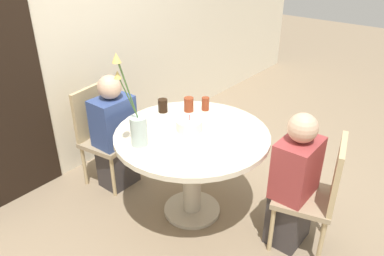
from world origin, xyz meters
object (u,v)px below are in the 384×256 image
object	(u,v)px
person_guest	(115,136)
person_woman	(294,185)
side_plate	(225,118)
chair_far_back	(317,190)
flower_vase	(136,122)
drink_glass_1	(163,106)
chair_near_front	(101,131)
drink_glass_2	(205,104)
birthday_cake	(189,125)
drink_glass_0	(189,104)

from	to	relation	value
person_guest	person_woman	distance (m)	1.56
side_plate	person_woman	size ratio (longest dim) A/B	0.16
chair_far_back	flower_vase	distance (m)	1.33
flower_vase	person_woman	size ratio (longest dim) A/B	0.66
drink_glass_1	person_woman	world-z (taller)	person_woman
chair_near_front	person_guest	distance (m)	0.16
flower_vase	drink_glass_2	xyz separation A→B (m)	(0.76, -0.02, -0.12)
drink_glass_1	person_guest	world-z (taller)	person_guest
birthday_cake	drink_glass_0	bearing A→B (deg)	40.16
side_plate	drink_glass_1	xyz separation A→B (m)	(-0.22, 0.47, 0.05)
chair_far_back	drink_glass_2	distance (m)	1.12
flower_vase	person_guest	size ratio (longest dim) A/B	0.66
chair_near_front	person_woman	bearing A→B (deg)	-86.72
birthday_cake	chair_far_back	bearing A→B (deg)	-76.18
chair_near_front	side_plate	distance (m)	1.13
birthday_cake	drink_glass_2	bearing A→B (deg)	18.75
chair_far_back	side_plate	world-z (taller)	chair_far_back
birthday_cake	side_plate	world-z (taller)	birthday_cake
chair_near_front	drink_glass_2	world-z (taller)	chair_near_front
birthday_cake	person_guest	xyz separation A→B (m)	(-0.13, 0.73, -0.29)
chair_near_front	flower_vase	xyz separation A→B (m)	(-0.24, -0.75, 0.43)
chair_far_back	person_guest	xyz separation A→B (m)	(-0.37, 1.68, -0.00)
birthday_cake	drink_glass_0	size ratio (longest dim) A/B	1.64
flower_vase	chair_far_back	bearing A→B (deg)	-59.90
birthday_cake	drink_glass_2	distance (m)	0.38
drink_glass_0	person_woman	xyz separation A→B (m)	(-0.07, -1.01, -0.31)
side_plate	drink_glass_1	distance (m)	0.52
flower_vase	birthday_cake	bearing A→B (deg)	-19.42
drink_glass_0	person_woman	size ratio (longest dim) A/B	0.11
drink_glass_1	drink_glass_2	bearing A→B (deg)	-45.43
flower_vase	drink_glass_2	distance (m)	0.77
flower_vase	person_guest	world-z (taller)	flower_vase
flower_vase	drink_glass_0	bearing A→B (deg)	6.69
side_plate	chair_near_front	bearing A→B (deg)	116.21
birthday_cake	drink_glass_1	distance (m)	0.39
drink_glass_0	drink_glass_2	bearing A→B (deg)	-42.17
flower_vase	drink_glass_0	distance (m)	0.67
person_woman	person_guest	bearing A→B (deg)	101.99
chair_far_back	drink_glass_0	xyz separation A→B (m)	(0.02, 1.17, 0.31)
birthday_cake	person_woman	distance (m)	0.87
drink_glass_0	drink_glass_2	xyz separation A→B (m)	(0.10, -0.09, -0.00)
birthday_cake	drink_glass_0	world-z (taller)	birthday_cake
chair_near_front	person_guest	world-z (taller)	person_guest
birthday_cake	drink_glass_2	world-z (taller)	birthday_cake
person_woman	side_plate	bearing A→B (deg)	78.81
drink_glass_1	chair_far_back	bearing A→B (deg)	-84.80
chair_near_front	flower_vase	size ratio (longest dim) A/B	1.29
flower_vase	person_guest	bearing A→B (deg)	65.86
drink_glass_2	person_woman	distance (m)	0.98
chair_near_front	flower_vase	bearing A→B (deg)	-116.24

